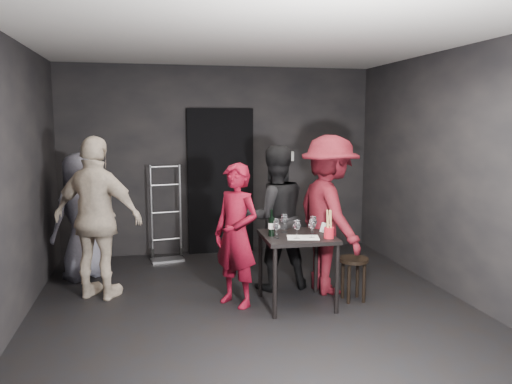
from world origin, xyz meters
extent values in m
cube|color=black|center=(0.00, 0.00, 0.00)|extent=(4.50, 5.00, 0.02)
cube|color=silver|center=(0.00, 0.00, 2.70)|extent=(4.50, 5.00, 0.02)
cube|color=black|center=(0.00, 2.50, 1.35)|extent=(4.50, 0.04, 2.70)
cube|color=black|center=(0.00, -2.50, 1.35)|extent=(4.50, 0.04, 2.70)
cube|color=black|center=(-2.25, 0.00, 1.35)|extent=(0.04, 5.00, 2.70)
cube|color=black|center=(2.25, 0.00, 1.35)|extent=(0.04, 5.00, 2.70)
cube|color=black|center=(0.00, 2.44, 1.05)|extent=(0.95, 0.10, 2.10)
cube|color=#B7B7B2|center=(0.85, 2.45, 1.45)|extent=(0.12, 0.06, 0.12)
cube|color=#B7B7B2|center=(1.05, 2.45, 1.40)|extent=(0.10, 0.06, 0.14)
cylinder|color=#B2B2B7|center=(-1.00, 2.23, 0.66)|extent=(0.03, 0.03, 1.32)
cylinder|color=#B2B2B7|center=(-0.60, 2.23, 0.66)|extent=(0.03, 0.03, 1.32)
cube|color=#B2B2B7|center=(-0.80, 2.10, 0.01)|extent=(0.44, 0.24, 0.03)
cylinder|color=black|center=(-1.00, 2.26, 0.08)|extent=(0.04, 0.16, 0.16)
cylinder|color=black|center=(-0.60, 2.26, 0.08)|extent=(0.04, 0.16, 0.16)
cube|color=black|center=(0.47, 0.13, 0.73)|extent=(0.72, 0.72, 0.04)
cylinder|color=black|center=(0.15, -0.19, 0.35)|extent=(0.04, 0.04, 0.71)
cylinder|color=black|center=(0.79, -0.19, 0.35)|extent=(0.04, 0.04, 0.71)
cylinder|color=black|center=(0.15, 0.45, 0.35)|extent=(0.04, 0.04, 0.71)
cylinder|color=black|center=(0.79, 0.45, 0.35)|extent=(0.04, 0.04, 0.71)
cylinder|color=black|center=(1.10, 0.12, 0.45)|extent=(0.31, 0.31, 0.04)
cylinder|color=black|center=(1.18, 0.21, 0.21)|extent=(0.04, 0.04, 0.41)
cylinder|color=black|center=(1.01, 0.21, 0.21)|extent=(0.04, 0.04, 0.41)
cylinder|color=black|center=(1.01, 0.04, 0.21)|extent=(0.04, 0.04, 0.41)
cylinder|color=black|center=(1.18, 0.04, 0.21)|extent=(0.04, 0.04, 0.41)
imported|color=maroon|center=(-0.15, 0.27, 0.74)|extent=(0.62, 0.64, 1.48)
imported|color=black|center=(0.37, 0.72, 0.90)|extent=(0.91, 0.55, 1.81)
imported|color=#5C111A|center=(0.93, 0.47, 1.04)|extent=(0.80, 1.41, 2.08)
imported|color=beige|center=(-1.57, 0.79, 1.04)|extent=(1.35, 1.07, 2.07)
imported|color=slate|center=(-1.82, 1.55, 0.80)|extent=(0.87, 0.83, 1.59)
cube|color=white|center=(0.49, -0.01, 0.75)|extent=(0.36, 0.28, 0.00)
cylinder|color=black|center=(0.19, 0.14, 0.85)|extent=(0.07, 0.07, 0.19)
cylinder|color=black|center=(0.19, 0.14, 0.98)|extent=(0.02, 0.02, 0.08)
cylinder|color=white|center=(0.19, 0.14, 0.86)|extent=(0.07, 0.07, 0.06)
cylinder|color=red|center=(0.74, -0.07, 0.81)|extent=(0.10, 0.10, 0.11)
camera|label=1|loc=(-1.01, -4.70, 1.91)|focal=35.00mm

